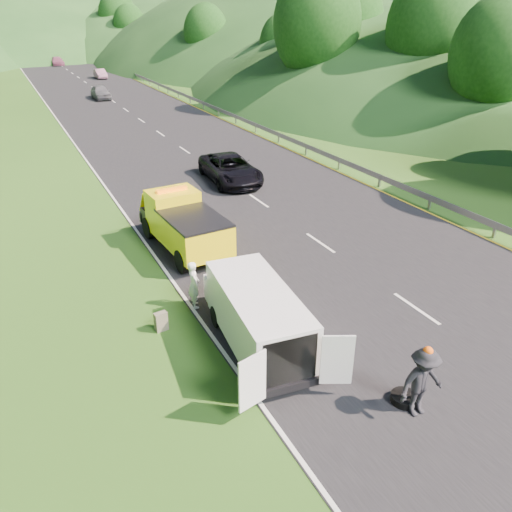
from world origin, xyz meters
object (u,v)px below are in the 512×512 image
passing_suv (231,182)px  worker (416,413)px  tow_truck (183,223)px  spare_tire (404,402)px  white_van (256,314)px  woman (195,306)px  child (265,303)px  suitcase (161,321)px

passing_suv → worker: bearing=-95.8°
tow_truck → spare_tire: (2.03, -11.47, -1.18)m
white_van → woman: (-0.88, 2.96, -1.14)m
child → white_van: bearing=-95.2°
spare_tire → worker: bearing=-88.7°
tow_truck → worker: bearing=-84.2°
woman → child: 2.44m
tow_truck → passing_suv: tow_truck is taller
woman → spare_tire: (3.26, -6.89, 0.00)m
woman → passing_suv: 13.92m
tow_truck → white_van: size_ratio=0.97×
worker → spare_tire: (-0.01, 0.46, 0.00)m
white_van → suitcase: size_ratio=9.10×
child → worker: (1.00, -6.44, 0.00)m
white_van → suitcase: white_van is taller
woman → child: bearing=-103.4°
tow_truck → white_van: 7.56m
woman → worker: worker is taller
white_van → child: size_ratio=6.11×
woman → child: size_ratio=1.76×
worker → spare_tire: size_ratio=2.73×
white_van → passing_suv: 16.28m
spare_tire → child: bearing=99.4°
white_van → spare_tire: bearing=-52.7°
woman → suitcase: size_ratio=2.62×
white_van → passing_suv: white_van is taller
white_van → worker: 5.12m
child → worker: 6.52m
tow_truck → suitcase: 6.14m
woman → spare_tire: size_ratio=2.36×
white_van → worker: bearing=-55.4°
woman → white_van: bearing=-155.2°
worker → passing_suv: bearing=81.6°
worker → passing_suv: worker is taller
suitcase → passing_suv: passing_suv is taller
white_van → suitcase: 3.25m
passing_suv → woman: bearing=-114.7°
white_van → child: white_van is taller
tow_truck → worker: tow_truck is taller
woman → worker: (3.27, -7.35, 0.00)m
woman → child: (2.27, -0.90, 0.00)m
worker → white_van: bearing=120.3°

